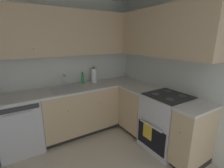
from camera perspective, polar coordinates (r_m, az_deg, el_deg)
wall_back at (r=3.13m, az=-21.92°, el=5.21°), size 3.55×0.05×2.47m
wall_right at (r=2.74m, az=25.41°, el=3.53°), size 0.05×3.27×2.47m
dishwasher at (r=3.01m, az=-29.52°, el=-12.28°), size 0.60×0.63×0.86m
lower_cabinets_back at (r=3.17m, az=-11.36°, el=-9.05°), size 1.36×0.62×0.86m
countertop_back at (r=3.01m, az=-11.82°, el=-1.38°), size 2.57×0.60×0.03m
lower_cabinets_right at (r=2.93m, az=14.69°, el=-11.33°), size 0.62×1.52×0.86m
countertop_right at (r=2.77m, az=15.27°, el=-3.11°), size 0.60×1.52×0.03m
oven_range at (r=2.81m, az=18.37°, el=-12.45°), size 0.68×0.62×1.04m
upper_cabinets_back at (r=2.98m, az=-16.87°, el=16.76°), size 2.25×0.34×0.75m
upper_cabinets_right at (r=2.89m, az=15.17°, el=16.94°), size 0.32×2.07×0.75m
sink at (r=2.94m, az=-15.06°, el=-2.50°), size 0.56×0.40×0.10m
faucet at (r=3.09m, az=-16.36°, el=1.58°), size 0.07×0.16×0.22m
soap_bottle at (r=3.20m, az=-10.26°, el=1.89°), size 0.05×0.05×0.23m
paper_towel_roll at (r=3.27m, az=-6.23°, el=3.00°), size 0.11×0.11×0.34m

